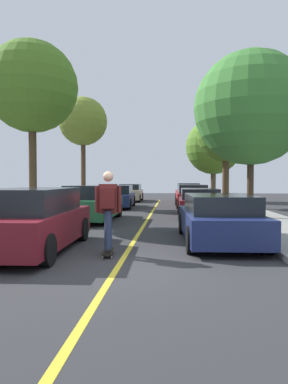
# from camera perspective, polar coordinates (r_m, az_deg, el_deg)

# --- Properties ---
(ground) EXTENTS (80.00, 80.00, 0.00)m
(ground) POSITION_cam_1_polar(r_m,az_deg,el_deg) (7.04, -4.20, -11.82)
(ground) COLOR #2D2D30
(center_line) EXTENTS (0.12, 39.20, 0.01)m
(center_line) POSITION_cam_1_polar(r_m,az_deg,el_deg) (10.94, -1.03, -6.88)
(center_line) COLOR gold
(center_line) RESTS_ON ground
(parked_car_left_nearest) EXTENTS (2.02, 4.43, 1.47)m
(parked_car_left_nearest) POSITION_cam_1_polar(r_m,az_deg,el_deg) (8.90, -17.42, -4.26)
(parked_car_left_nearest) COLOR maroon
(parked_car_left_nearest) RESTS_ON ground
(parked_car_left_near) EXTENTS (2.01, 4.57, 1.45)m
(parked_car_left_near) POSITION_cam_1_polar(r_m,az_deg,el_deg) (15.06, -8.26, -1.77)
(parked_car_left_near) COLOR #1E5B33
(parked_car_left_near) RESTS_ON ground
(parked_car_left_far) EXTENTS (2.06, 4.64, 1.36)m
(parked_car_left_far) POSITION_cam_1_polar(r_m,az_deg,el_deg) (22.08, -4.19, -0.73)
(parked_car_left_far) COLOR navy
(parked_car_left_far) RESTS_ON ground
(parked_car_left_farthest) EXTENTS (1.90, 4.46, 1.36)m
(parked_car_left_farthest) POSITION_cam_1_polar(r_m,az_deg,el_deg) (28.81, -2.16, -0.10)
(parked_car_left_farthest) COLOR #BCAD89
(parked_car_left_farthest) RESTS_ON ground
(parked_car_right_nearest) EXTENTS (2.05, 4.56, 1.28)m
(parked_car_right_nearest) POSITION_cam_1_polar(r_m,az_deg,el_deg) (9.83, 11.70, -4.13)
(parked_car_right_nearest) COLOR navy
(parked_car_right_nearest) RESTS_ON ground
(parked_car_right_near) EXTENTS (1.95, 4.37, 1.29)m
(parked_car_right_near) POSITION_cam_1_polar(r_m,az_deg,el_deg) (16.58, 8.72, -1.66)
(parked_car_right_near) COLOR maroon
(parked_car_right_near) RESTS_ON ground
(parked_car_right_far) EXTENTS (2.04, 4.18, 1.39)m
(parked_car_right_far) POSITION_cam_1_polar(r_m,az_deg,el_deg) (22.55, 7.58, -0.64)
(parked_car_right_far) COLOR maroon
(parked_car_right_far) RESTS_ON ground
(parked_car_right_farthest) EXTENTS (1.94, 4.15, 1.44)m
(parked_car_right_farthest) POSITION_cam_1_polar(r_m,az_deg,el_deg) (28.06, 6.96, -0.10)
(parked_car_right_farthest) COLOR maroon
(parked_car_right_farthest) RESTS_ON ground
(street_tree_left_nearest) EXTENTS (3.47, 3.47, 6.82)m
(street_tree_left_nearest) POSITION_cam_1_polar(r_m,az_deg,el_deg) (14.86, -17.31, 15.54)
(street_tree_left_nearest) COLOR #4C3823
(street_tree_left_nearest) RESTS_ON sidewalk_left
(street_tree_left_near) EXTENTS (2.90, 2.90, 6.51)m
(street_tree_left_near) POSITION_cam_1_polar(r_m,az_deg,el_deg) (22.25, -9.62, 10.89)
(street_tree_left_near) COLOR #4C3823
(street_tree_left_near) RESTS_ON sidewalk_left
(street_tree_right_nearest) EXTENTS (4.70, 4.70, 6.85)m
(street_tree_right_nearest) POSITION_cam_1_polar(r_m,az_deg,el_deg) (15.87, 16.58, 12.58)
(street_tree_right_nearest) COLOR #3D2D1E
(street_tree_right_nearest) RESTS_ON sidewalk_right
(street_tree_right_near) EXTENTS (3.56, 3.56, 6.21)m
(street_tree_right_near) POSITION_cam_1_polar(r_m,az_deg,el_deg) (22.54, 12.85, 9.14)
(street_tree_right_near) COLOR #4C3823
(street_tree_right_near) RESTS_ON sidewalk_right
(street_tree_right_far) EXTENTS (4.35, 4.35, 6.35)m
(street_tree_right_far) POSITION_cam_1_polar(r_m,az_deg,el_deg) (28.97, 10.93, 7.04)
(street_tree_right_far) COLOR brown
(street_tree_right_far) RESTS_ON sidewalk_right
(fire_hydrant) EXTENTS (0.20, 0.20, 0.70)m
(fire_hydrant) POSITION_cam_1_polar(r_m,az_deg,el_deg) (10.90, -21.82, -4.49)
(fire_hydrant) COLOR #B2140F
(fire_hydrant) RESTS_ON sidewalk_left
(skateboard) EXTENTS (0.31, 0.86, 0.10)m
(skateboard) POSITION_cam_1_polar(r_m,az_deg,el_deg) (8.13, -5.67, -9.33)
(skateboard) COLOR black
(skateboard) RESTS_ON ground
(skateboarder) EXTENTS (0.59, 0.71, 1.76)m
(skateboarder) POSITION_cam_1_polar(r_m,az_deg,el_deg) (7.97, -5.71, -2.20)
(skateboarder) COLOR black
(skateboarder) RESTS_ON skateboard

